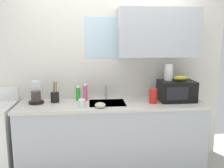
{
  "coord_description": "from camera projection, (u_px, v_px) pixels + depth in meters",
  "views": [
    {
      "loc": [
        -0.29,
        -3.06,
        1.72
      ],
      "look_at": [
        0.0,
        0.0,
        1.15
      ],
      "focal_mm": 39.63,
      "sensor_mm": 36.0,
      "label": 1
    }
  ],
  "objects": [
    {
      "name": "microwave",
      "position": [
        176.0,
        91.0,
        3.27
      ],
      "size": [
        0.46,
        0.35,
        0.27
      ],
      "color": "black",
      "rests_on": "counter_unit"
    },
    {
      "name": "kitchen_wall_assembly",
      "position": [
        119.0,
        64.0,
        3.4
      ],
      "size": [
        3.17,
        0.42,
        2.5
      ],
      "color": "silver",
      "rests_on": "ground"
    },
    {
      "name": "utensil_crock",
      "position": [
        55.0,
        97.0,
        3.21
      ],
      "size": [
        0.11,
        0.11,
        0.28
      ],
      "color": "black",
      "rests_on": "counter_unit"
    },
    {
      "name": "small_bowl",
      "position": [
        100.0,
        105.0,
        2.95
      ],
      "size": [
        0.13,
        0.13,
        0.06
      ],
      "primitive_type": "ellipsoid",
      "color": "beige",
      "rests_on": "counter_unit"
    },
    {
      "name": "mug_white",
      "position": [
        82.0,
        103.0,
        2.99
      ],
      "size": [
        0.08,
        0.08,
        0.09
      ],
      "primitive_type": "cylinder",
      "color": "white",
      "rests_on": "counter_unit"
    },
    {
      "name": "coffee_maker",
      "position": [
        37.0,
        95.0,
        3.17
      ],
      "size": [
        0.19,
        0.21,
        0.28
      ],
      "color": "black",
      "rests_on": "counter_unit"
    },
    {
      "name": "dish_soap_bottle_green",
      "position": [
        78.0,
        93.0,
        3.28
      ],
      "size": [
        0.06,
        0.06,
        0.22
      ],
      "color": "green",
      "rests_on": "counter_unit"
    },
    {
      "name": "sink_faucet",
      "position": [
        106.0,
        92.0,
        3.38
      ],
      "size": [
        0.03,
        0.03,
        0.18
      ],
      "primitive_type": "cylinder",
      "color": "#B2B5BA",
      "rests_on": "counter_unit"
    },
    {
      "name": "dish_soap_bottle_pink",
      "position": [
        85.0,
        92.0,
        3.28
      ],
      "size": [
        0.06,
        0.06,
        0.24
      ],
      "color": "#E55999",
      "rests_on": "counter_unit"
    },
    {
      "name": "cereal_canister",
      "position": [
        153.0,
        96.0,
        3.15
      ],
      "size": [
        0.1,
        0.1,
        0.19
      ],
      "primitive_type": "cylinder",
      "color": "red",
      "rests_on": "counter_unit"
    },
    {
      "name": "banana_bunch",
      "position": [
        181.0,
        78.0,
        3.25
      ],
      "size": [
        0.2,
        0.11,
        0.07
      ],
      "primitive_type": "ellipsoid",
      "color": "gold",
      "rests_on": "microwave"
    },
    {
      "name": "counter_unit",
      "position": [
        112.0,
        136.0,
        3.25
      ],
      "size": [
        2.4,
        0.63,
        0.9
      ],
      "color": "#B2B7BC",
      "rests_on": "ground"
    },
    {
      "name": "paper_towel_roll",
      "position": [
        169.0,
        72.0,
        3.27
      ],
      "size": [
        0.11,
        0.11,
        0.22
      ],
      "primitive_type": "cylinder",
      "color": "white",
      "rests_on": "microwave"
    }
  ]
}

